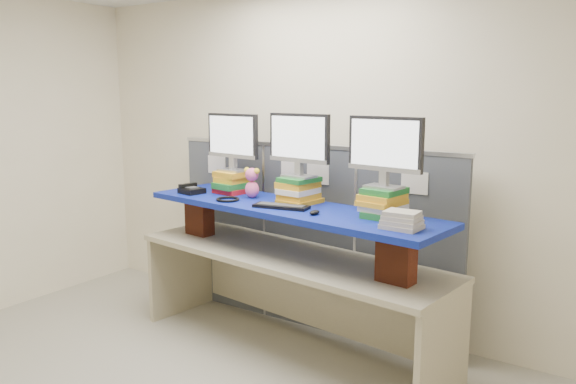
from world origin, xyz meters
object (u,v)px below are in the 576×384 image
Objects in this scene: blue_board at (288,209)px; desk_phone at (191,190)px; monitor_right at (385,148)px; monitor_left at (232,139)px; keyboard at (281,206)px; monitor_center at (299,141)px; desk at (288,273)px.

desk_phone reaches higher than blue_board.
blue_board is at bearing -170.66° from monitor_right.
monitor_left is at bearing 50.26° from desk_phone.
monitor_right is at bearing -0.28° from keyboard.
blue_board is 0.49m from monitor_center.
keyboard is at bearing -85.59° from monitor_center.
monitor_center is at bearing 77.04° from keyboard.
monitor_center reaches higher than monitor_right.
keyboard is (-0.72, -0.13, -0.44)m from monitor_right.
keyboard is at bearing -162.92° from monitor_right.
monitor_right reaches higher than desk.
monitor_left is 0.69m from monitor_center.
monitor_right is 0.86m from keyboard.
desk is 6.24× the size of keyboard.
desk_phone is at bearing -172.16° from blue_board.
desk is at bearing -9.74° from monitor_left.
monitor_center is 2.61× the size of desk_phone.
monitor_right reaches higher than keyboard.
monitor_center is (0.02, 0.12, 0.97)m from desk.
blue_board is 0.87m from monitor_right.
monitor_left is at bearing 170.26° from desk.
monitor_right is at bearing -0.00° from monitor_center.
blue_board is at bearing 0.00° from desk.
desk is 12.67× the size of desk_phone.
blue_board is 4.51× the size of monitor_left.
desk is 0.53m from keyboard.
monitor_center reaches higher than monitor_left.
desk_phone is (-0.94, 0.08, 0.02)m from keyboard.
blue_board is 4.51× the size of monitor_right.
desk is 4.86× the size of monitor_center.
monitor_right is 2.61× the size of desk_phone.
desk_phone is (-0.94, -0.02, 0.05)m from blue_board.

